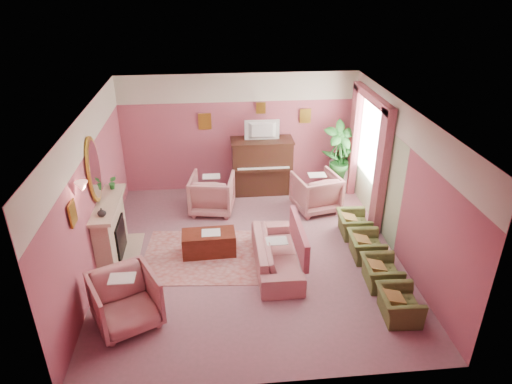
{
  "coord_description": "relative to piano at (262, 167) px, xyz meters",
  "views": [
    {
      "loc": [
        -0.62,
        -7.23,
        4.98
      ],
      "look_at": [
        0.13,
        0.4,
        1.13
      ],
      "focal_mm": 32.0,
      "sensor_mm": 36.0,
      "label": 1
    }
  ],
  "objects": [
    {
      "name": "palm_plant",
      "position": [
        1.78,
        -0.24,
        0.41
      ],
      "size": [
        0.76,
        0.76,
        1.44
      ],
      "primitive_type": "imported",
      "color": "#206725",
      "rests_on": "palm_pot"
    },
    {
      "name": "television",
      "position": [
        0.0,
        -0.05,
        0.95
      ],
      "size": [
        0.8,
        0.12,
        0.48
      ],
      "primitive_type": "imported",
      "color": "black",
      "rests_on": "piano"
    },
    {
      "name": "mirror_frame",
      "position": [
        -3.2,
        -2.48,
        1.15
      ],
      "size": [
        0.04,
        0.72,
        1.2
      ],
      "primitive_type": "ellipsoid",
      "color": "#AF912B",
      "rests_on": "wall_left"
    },
    {
      "name": "mirror_glass",
      "position": [
        -3.17,
        -2.48,
        1.15
      ],
      "size": [
        0.01,
        0.6,
        1.06
      ],
      "primitive_type": "ellipsoid",
      "color": "white",
      "rests_on": "wall_left"
    },
    {
      "name": "floral_armchair_right",
      "position": [
        1.1,
        -1.02,
        -0.17
      ],
      "size": [
        0.91,
        0.91,
        0.95
      ],
      "primitive_type": "imported",
      "color": "tan",
      "rests_on": "floor"
    },
    {
      "name": "fireplace_inset",
      "position": [
        -2.99,
        -2.48,
        -0.25
      ],
      "size": [
        0.18,
        0.72,
        0.68
      ],
      "primitive_type": "cube",
      "color": "black",
      "rests_on": "floor"
    },
    {
      "name": "pelmet",
      "position": [
        2.12,
        -1.13,
        1.91
      ],
      "size": [
        0.16,
        2.2,
        0.16
      ],
      "primitive_type": "cube",
      "color": "#A34C5A",
      "rests_on": "wall_right"
    },
    {
      "name": "piano_top",
      "position": [
        0.0,
        0.0,
        0.66
      ],
      "size": [
        1.45,
        0.65,
        0.04
      ],
      "primitive_type": "cube",
      "color": "#341D13",
      "rests_on": "piano"
    },
    {
      "name": "ceiling",
      "position": [
        -0.5,
        -2.68,
        2.15
      ],
      "size": [
        5.5,
        6.0,
        0.01
      ],
      "primitive_type": "cube",
      "color": "white",
      "rests_on": "wall_back"
    },
    {
      "name": "piano",
      "position": [
        0.0,
        0.0,
        0.0
      ],
      "size": [
        1.4,
        0.6,
        1.3
      ],
      "primitive_type": "cube",
      "color": "#341D13",
      "rests_on": "floor"
    },
    {
      "name": "sofa_throw",
      "position": [
        0.33,
        -3.1,
        -0.05
      ],
      "size": [
        0.1,
        1.46,
        0.53
      ],
      "primitive_type": "cube",
      "color": "#A34C5A",
      "rests_on": "sofa"
    },
    {
      "name": "wall_back",
      "position": [
        -0.5,
        0.32,
        0.75
      ],
      "size": [
        5.5,
        0.02,
        2.8
      ],
      "primitive_type": "cube",
      "color": "#81445A",
      "rests_on": "floor"
    },
    {
      "name": "olive_chair_a",
      "position": [
        1.64,
        -4.6,
        -0.34
      ],
      "size": [
        0.5,
        0.71,
        0.62
      ],
      "primitive_type": "imported",
      "color": "#505D2C",
      "rests_on": "floor"
    },
    {
      "name": "print_back_mid",
      "position": [
        0.0,
        0.28,
        1.35
      ],
      "size": [
        0.22,
        0.03,
        0.26
      ],
      "primitive_type": "cube",
      "color": "#AF912B",
      "rests_on": "wall_back"
    },
    {
      "name": "print_back_left",
      "position": [
        -1.3,
        0.28,
        1.07
      ],
      "size": [
        0.3,
        0.03,
        0.38
      ],
      "primitive_type": "cube",
      "color": "#AF912B",
      "rests_on": "wall_back"
    },
    {
      "name": "coffee_table",
      "position": [
        -1.29,
        -2.55,
        -0.43
      ],
      "size": [
        1.02,
        0.53,
        0.45
      ],
      "primitive_type": "cube",
      "rotation": [
        0.0,
        0.0,
        0.03
      ],
      "color": "#4D1B10",
      "rests_on": "floor"
    },
    {
      "name": "side_plant_small",
      "position": [
        2.01,
        -0.14,
        0.19
      ],
      "size": [
        0.16,
        0.16,
        0.28
      ],
      "primitive_type": "imported",
      "color": "#206725",
      "rests_on": "side_table"
    },
    {
      "name": "stripe_panel",
      "position": [
        2.23,
        -1.38,
        0.42
      ],
      "size": [
        0.01,
        3.0,
        2.15
      ],
      "primitive_type": "cube",
      "color": "#B2CA9D",
      "rests_on": "wall_right"
    },
    {
      "name": "mantel_vase",
      "position": [
        -3.05,
        -2.98,
        0.58
      ],
      "size": [
        0.16,
        0.16,
        0.16
      ],
      "primitive_type": "imported",
      "color": "beige",
      "rests_on": "mantel_shelf"
    },
    {
      "name": "curtain_right",
      "position": [
        2.12,
        -0.21,
        0.65
      ],
      "size": [
        0.16,
        0.34,
        2.6
      ],
      "primitive_type": "cube",
      "color": "#A34C5A",
      "rests_on": "floor"
    },
    {
      "name": "fire_ember",
      "position": [
        -2.95,
        -2.48,
        -0.43
      ],
      "size": [
        0.06,
        0.54,
        0.1
      ],
      "primitive_type": "cube",
      "color": "orange",
      "rests_on": "floor"
    },
    {
      "name": "hearth",
      "position": [
        -2.89,
        -2.48,
        -0.64
      ],
      "size": [
        0.55,
        1.5,
        0.02
      ],
      "primitive_type": "cube",
      "color": "tan",
      "rests_on": "floor"
    },
    {
      "name": "mantel_plant",
      "position": [
        -3.05,
        -1.93,
        0.64
      ],
      "size": [
        0.16,
        0.16,
        0.28
      ],
      "primitive_type": "imported",
      "color": "#206725",
      "rests_on": "mantel_shelf"
    },
    {
      "name": "piano_keys",
      "position": [
        0.0,
        -0.35,
        0.11
      ],
      "size": [
        1.2,
        0.08,
        0.02
      ],
      "primitive_type": "cube",
      "color": "white",
      "rests_on": "piano"
    },
    {
      "name": "olive_chair_c",
      "position": [
        1.64,
        -2.96,
        -0.34
      ],
      "size": [
        0.5,
        0.71,
        0.62
      ],
      "primitive_type": "imported",
      "color": "#505D2C",
      "rests_on": "floor"
    },
    {
      "name": "print_left_wall",
      "position": [
        -3.21,
        -3.88,
        1.07
      ],
      "size": [
        0.03,
        0.28,
        0.36
      ],
      "primitive_type": "cube",
      "color": "#AF912B",
      "rests_on": "wall_left"
    },
    {
      "name": "wall_right",
      "position": [
        2.25,
        -2.68,
        0.75
      ],
      "size": [
        0.02,
        6.0,
        2.8
      ],
      "primitive_type": "cube",
      "color": "#81445A",
      "rests_on": "floor"
    },
    {
      "name": "curtain_left",
      "position": [
        2.12,
        -2.05,
        0.65
      ],
      "size": [
        0.16,
        0.34,
        2.6
      ],
      "primitive_type": "cube",
      "color": "#A34C5A",
      "rests_on": "floor"
    },
    {
      "name": "picture_rail_band",
      "position": [
        -0.5,
        0.31,
        1.82
      ],
      "size": [
        5.5,
        0.01,
        0.65
      ],
      "primitive_type": "cube",
      "color": "beige",
      "rests_on": "wall_back"
    },
    {
      "name": "floor",
      "position": [
        -0.5,
        -2.68,
        -0.65
      ],
      "size": [
        5.5,
        6.0,
        0.01
      ],
      "primitive_type": "cube",
      "color": "#8D5E6A",
      "rests_on": "ground"
    },
    {
      "name": "palm_pot",
      "position": [
        1.78,
        -0.24,
        -0.48
      ],
      "size": [
        0.34,
        0.34,
        0.34
      ],
      "primitive_type": "cylinder",
      "color": "#A5624A",
      "rests_on": "floor"
    },
    {
      "name": "side_plant_big",
      "position": [
        1.89,
        -0.04,
        0.22
      ],
      "size": [
        0.3,
        0.3,
        0.34
      ],
      "primitive_type": "imported",
      "color": "#206725",
      "rests_on": "side_table"
    },
    {
      "name": "wall_front",
      "position": [
        -0.5,
        -5.68,
        0.75
      ],
      "size": [
        5.5,
        0.02,
        2.8
      ],
      "primitive_type": "cube",
      "color": "#81445A",
      "rests_on": "floor"
    },
    {
      "name": "sconce_shade",
      "position": [
        -3.12,
        -3.53,
        1.33
      ],
      "size": [
        0.2,
        0.2,
        0.16
      ],
      "primitive_type": "cone",
      "color": "#FB9782",
      "rests_on": "wall_left"
    },
    {
      "name": "olive_chair_d",
      "position": [
        1.64,
        -2.14,
        -0.34
      ],
      "size": [
        0.5,
        0.71,
        0.62
      ],
      "primitive_type": "imported",
      "color": "#505D2C",
      "rests_on": "floor"
    },
    {
      "name": "olive_chair_b",
      "position": [
        1.64,
        -3.78,
        -0.34
      ],
      "size": [
        0.5,
        0.71,
        0.62
      ],
      "primitive_type": "imported",
      "color": "#505D2C",
      "rests_on": "floor"
    },
    {
      "name": "side_table",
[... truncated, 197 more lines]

